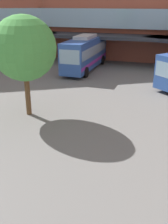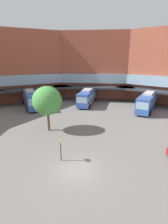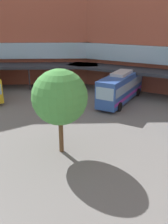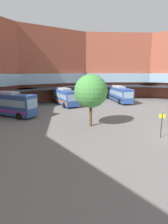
{
  "view_description": "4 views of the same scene",
  "coord_description": "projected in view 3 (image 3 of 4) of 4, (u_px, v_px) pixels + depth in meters",
  "views": [
    {
      "loc": [
        10.24,
        -2.31,
        7.42
      ],
      "look_at": [
        1.72,
        10.53,
        1.17
      ],
      "focal_mm": 43.65,
      "sensor_mm": 36.0,
      "label": 1
    },
    {
      "loc": [
        -1.74,
        -14.26,
        10.52
      ],
      "look_at": [
        2.51,
        10.59,
        2.58
      ],
      "focal_mm": 27.53,
      "sensor_mm": 36.0,
      "label": 2
    },
    {
      "loc": [
        10.73,
        -0.86,
        10.16
      ],
      "look_at": [
        -2.39,
        12.54,
        3.0
      ],
      "focal_mm": 39.42,
      "sensor_mm": 36.0,
      "label": 3
    },
    {
      "loc": [
        -20.71,
        -3.63,
        6.98
      ],
      "look_at": [
        -1.32,
        13.02,
        1.24
      ],
      "focal_mm": 28.55,
      "sensor_mm": 36.0,
      "label": 4
    }
  ],
  "objects": [
    {
      "name": "plaza_tree",
      "position": [
        60.0,
        97.0,
        18.47
      ],
      "size": [
        4.27,
        4.27,
        6.75
      ],
      "color": "brown",
      "rests_on": "ground"
    },
    {
      "name": "bus_0",
      "position": [
        121.0,
        87.0,
        31.34
      ],
      "size": [
        5.01,
        10.42,
        3.94
      ],
      "rotation": [
        0.0,
        0.0,
        4.98
      ],
      "color": "#2D519E",
      "rests_on": "ground"
    }
  ]
}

